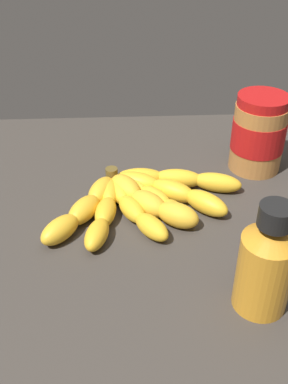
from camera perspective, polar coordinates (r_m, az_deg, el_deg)
name	(u,v)px	position (r cm, az deg, el deg)	size (l,w,h in cm)	color
ground_plane	(161,223)	(71.89, 2.15, -3.79)	(75.60, 67.68, 3.77)	#38332D
banana_bunch	(141,199)	(70.89, -0.36, -0.85)	(31.89, 19.34, 3.64)	gold
peanut_butter_jar	(258,134)	(80.79, 13.95, 7.02)	(9.00, 9.00, 13.37)	#B27238
honey_bottle	(266,263)	(54.65, 14.84, -8.51)	(6.47, 6.47, 14.58)	orange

